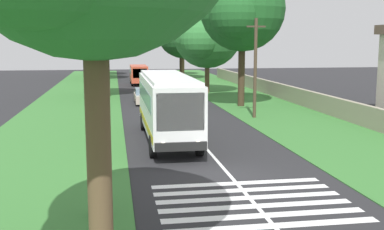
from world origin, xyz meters
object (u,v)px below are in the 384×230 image
object	(u,v)px
trailing_car_0	(144,96)
roadside_tree_right_0	(181,36)
trailing_minibus_0	(139,73)
roadside_tree_left_0	(105,34)
pedestrian	(94,190)
roadside_tree_left_2	(103,39)
roadside_tree_right_2	(240,11)
utility_pole	(255,67)
roadside_tree_right_1	(206,35)
trailing_car_1	(174,87)
roadside_tree_left_1	(101,36)
roadside_tree_right_3	(179,34)
coach_bus	(167,103)

from	to	relation	value
trailing_car_0	roadside_tree_right_0	size ratio (longest dim) A/B	0.42
roadside_tree_right_0	trailing_minibus_0	bearing A→B (deg)	139.56
roadside_tree_left_0	pedestrian	xyz separation A→B (m)	(-34.47, -0.09, -5.42)
roadside_tree_left_2	pedestrian	bearing A→B (deg)	-179.17
trailing_car_0	trailing_minibus_0	world-z (taller)	trailing_minibus_0
roadside_tree_right_2	roadside_tree_left_2	bearing A→B (deg)	16.86
utility_pole	pedestrian	size ratio (longest dim) A/B	4.28
roadside_tree_left_2	roadside_tree_left_0	bearing A→B (deg)	-178.42
roadside_tree_left_0	roadside_tree_right_1	xyz separation A→B (m)	(1.88, -10.73, -0.01)
trailing_car_1	roadside_tree_left_1	distance (m)	22.73
trailing_car_0	pedestrian	distance (m)	28.48
trailing_car_0	utility_pole	size ratio (longest dim) A/B	0.59
roadside_tree_left_2	roadside_tree_right_3	bearing A→B (deg)	-99.84
trailing_car_1	roadside_tree_left_2	size ratio (longest dim) A/B	0.47
trailing_car_0	utility_pole	distance (m)	12.63
coach_bus	roadside_tree_right_1	bearing A→B (deg)	-15.80
roadside_tree_left_1	roadside_tree_right_1	distance (m)	23.77
roadside_tree_left_1	roadside_tree_right_2	world-z (taller)	roadside_tree_right_2
utility_pole	trailing_car_1	bearing A→B (deg)	11.70
roadside_tree_left_0	roadside_tree_right_1	world-z (taller)	roadside_tree_right_1
roadside_tree_left_1	roadside_tree_right_3	bearing A→B (deg)	-60.72
roadside_tree_right_1	utility_pole	bearing A→B (deg)	-179.19
roadside_tree_right_2	roadside_tree_right_0	bearing A→B (deg)	1.46
trailing_car_0	roadside_tree_left_2	bearing A→B (deg)	6.55
trailing_minibus_0	roadside_tree_left_1	size ratio (longest dim) A/B	0.63
trailing_minibus_0	roadside_tree_left_1	xyz separation A→B (m)	(9.29, 4.92, 4.89)
roadside_tree_right_1	roadside_tree_right_3	distance (m)	27.81
trailing_car_1	roadside_tree_right_1	world-z (taller)	roadside_tree_right_1
roadside_tree_right_3	roadside_tree_left_2	bearing A→B (deg)	80.16
roadside_tree_left_0	roadside_tree_left_2	distance (m)	31.86
roadside_tree_right_1	roadside_tree_right_3	size ratio (longest dim) A/B	1.01
roadside_tree_right_0	roadside_tree_right_3	distance (m)	8.45
trailing_car_0	roadside_tree_left_0	bearing A→B (deg)	29.43
roadside_tree_right_2	coach_bus	bearing A→B (deg)	150.16
trailing_car_1	roadside_tree_right_1	bearing A→B (deg)	-95.08
roadside_tree_right_3	utility_pole	world-z (taller)	roadside_tree_right_3
roadside_tree_right_0	roadside_tree_right_1	xyz separation A→B (m)	(-19.39, 0.05, -0.15)
roadside_tree_right_0	roadside_tree_right_2	xyz separation A→B (m)	(-30.50, -0.78, 1.73)
roadside_tree_left_2	roadside_tree_right_2	world-z (taller)	roadside_tree_right_2
roadside_tree_right_2	utility_pole	bearing A→B (deg)	174.99
roadside_tree_right_2	utility_pole	xyz separation A→B (m)	(-6.62, 0.58, -4.40)
coach_bus	roadside_tree_right_1	xyz separation A→B (m)	(24.79, -7.01, 4.17)
roadside_tree_left_0	pedestrian	world-z (taller)	roadside_tree_left_0
roadside_tree_right_1	trailing_minibus_0	bearing A→B (deg)	30.50
trailing_car_0	trailing_minibus_0	distance (m)	19.53
trailing_minibus_0	roadside_tree_right_2	xyz separation A→B (m)	(-22.54, -7.57, 6.65)
roadside_tree_right_0	roadside_tree_right_2	world-z (taller)	roadside_tree_right_2
roadside_tree_right_0	roadside_tree_right_1	bearing A→B (deg)	179.84
roadside_tree_right_3	pedestrian	world-z (taller)	roadside_tree_right_3
roadside_tree_right_1	utility_pole	world-z (taller)	roadside_tree_right_1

